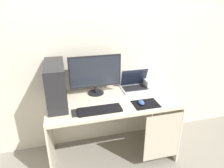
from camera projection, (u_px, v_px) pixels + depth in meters
name	position (u px, v px, depth m)	size (l,w,h in m)	color
ground_plane	(112.00, 153.00, 2.43)	(8.00, 8.00, 0.00)	gray
wall_back	(104.00, 39.00, 2.23)	(4.00, 0.05, 2.60)	beige
desk	(114.00, 112.00, 2.19)	(1.36, 0.64, 0.73)	beige
pc_tower	(56.00, 84.00, 1.98)	(0.18, 0.50, 0.42)	#232326
monitor	(95.00, 74.00, 2.17)	(0.56, 0.18, 0.44)	black
laptop	(135.00, 85.00, 2.37)	(0.34, 0.24, 0.24)	#B7BCC6
projector	(153.00, 83.00, 2.43)	(0.20, 0.14, 0.09)	silver
keyboard	(100.00, 110.00, 1.92)	(0.42, 0.14, 0.02)	black
mousepad	(146.00, 104.00, 2.04)	(0.26, 0.20, 0.01)	black
mouse_left	(141.00, 102.00, 2.03)	(0.06, 0.10, 0.03)	#2D51B2
cell_phone	(76.00, 113.00, 1.88)	(0.07, 0.13, 0.01)	#232326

